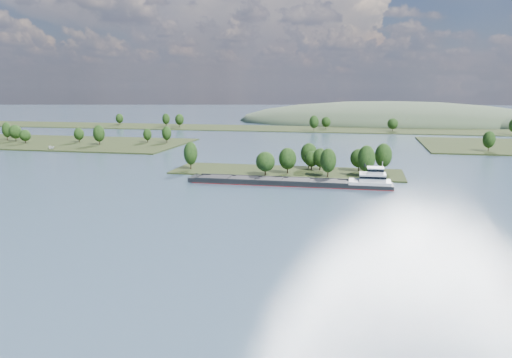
# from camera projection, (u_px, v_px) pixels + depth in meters

# --- Properties ---
(ground) EXTENTS (1800.00, 1800.00, 0.00)m
(ground) POSITION_uv_depth(u_px,v_px,m) (259.00, 203.00, 161.41)
(ground) COLOR #3D526A
(ground) RESTS_ON ground
(tree_island) EXTENTS (100.00, 31.27, 14.30)m
(tree_island) POSITION_uv_depth(u_px,v_px,m) (302.00, 164.00, 216.24)
(tree_island) COLOR black
(tree_island) RESTS_ON ground
(back_shoreline) EXTENTS (900.00, 60.00, 14.84)m
(back_shoreline) POSITION_uv_depth(u_px,v_px,m) (336.00, 129.00, 428.19)
(back_shoreline) COLOR black
(back_shoreline) RESTS_ON ground
(hill_west) EXTENTS (320.00, 160.00, 44.00)m
(hill_west) POSITION_uv_depth(u_px,v_px,m) (390.00, 123.00, 514.51)
(hill_west) COLOR #3D4F36
(hill_west) RESTS_ON ground
(cargo_barge) EXTENTS (78.53, 10.21, 10.61)m
(cargo_barge) POSITION_uv_depth(u_px,v_px,m) (303.00, 182.00, 190.68)
(cargo_barge) COLOR black
(cargo_barge) RESTS_ON ground
(motorboat) EXTENTS (6.37, 5.41, 2.38)m
(motorboat) POSITION_uv_depth(u_px,v_px,m) (52.00, 148.00, 295.05)
(motorboat) COLOR silver
(motorboat) RESTS_ON ground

